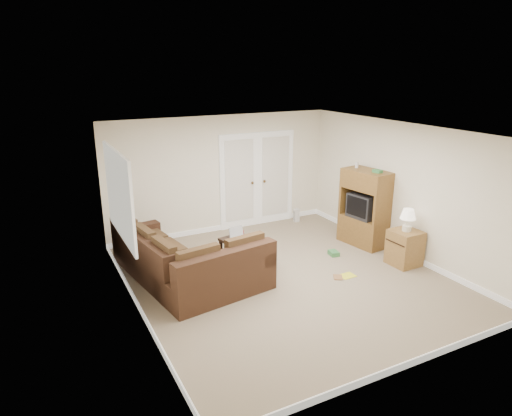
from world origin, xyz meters
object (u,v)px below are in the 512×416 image
sectional_sofa (183,265)px  side_cabinet (405,245)px  coffee_table (246,253)px  tv_armoire (365,207)px

sectional_sofa → side_cabinet: size_ratio=2.63×
coffee_table → side_cabinet: 2.88m
coffee_table → side_cabinet: (2.56, -1.30, 0.15)m
sectional_sofa → tv_armoire: 3.83m
coffee_table → sectional_sofa: bearing=176.2°
coffee_table → side_cabinet: size_ratio=1.07×
tv_armoire → side_cabinet: bearing=-98.2°
coffee_table → tv_armoire: size_ratio=0.69×
sectional_sofa → coffee_table: size_ratio=2.46×
sectional_sofa → coffee_table: sectional_sofa is taller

